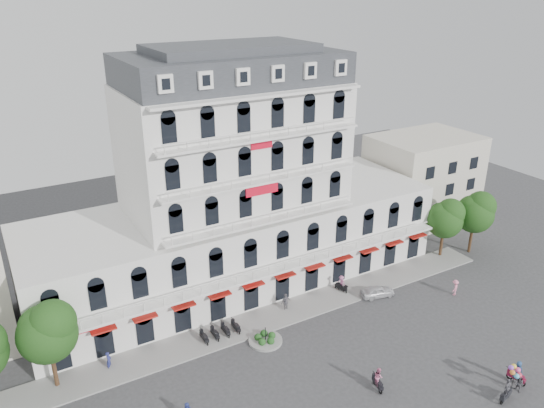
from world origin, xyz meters
The scene contains 18 objects.
ground centered at (0.00, 0.00, 0.00)m, with size 120.00×120.00×0.00m, color #38383A.
sidewalk centered at (0.00, 9.00, 0.08)m, with size 53.00×4.00×0.16m, color gray.
main_building centered at (0.00, 18.00, 9.96)m, with size 45.00×15.00×25.80m.
flank_building_east centered at (30.00, 20.00, 6.00)m, with size 14.00×10.00×12.00m, color beige.
traffic_island centered at (-3.00, 6.00, 0.26)m, with size 3.20×3.20×1.60m.
parked_scooter_row centered at (-6.35, 8.80, 0.00)m, with size 4.40×1.80×1.10m, color black, non-canonical shape.
tree_west_inner centered at (-20.95, 9.48, 5.68)m, with size 4.76×4.76×8.25m.
tree_east_inner centered at (24.05, 9.98, 5.21)m, with size 4.40×4.37×7.57m.
tree_east_outer centered at (28.05, 8.98, 5.55)m, with size 4.65×4.65×8.05m.
parked_car centered at (11.23, 6.80, 0.63)m, with size 1.50×3.72×1.27m, color silver.
rider_southwest centered at (2.00, -4.11, 1.09)m, with size 0.81×1.68×2.14m.
rider_east centered at (12.63, -9.35, 1.07)m, with size 0.67×1.69×2.16m.
rider_northeast centered at (10.06, -10.31, 1.08)m, with size 1.68×0.69×2.19m.
rider_center centered at (8.42, 9.50, 1.04)m, with size 0.80×1.68×2.00m.
pedestrian_mid centered at (1.36, 9.50, 0.97)m, with size 1.14×0.48×1.95m, color slate.
pedestrian_right centered at (18.69, 2.88, 0.90)m, with size 1.16×0.67×1.79m, color pink.
pedestrian_far centered at (-16.65, 9.50, 0.87)m, with size 0.63×0.42×1.74m, color navy.
balloon_vendor centered at (11.68, -10.01, 1.30)m, with size 1.30×1.23×2.45m.
Camera 1 is at (-22.94, -29.80, 31.21)m, focal length 35.00 mm.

